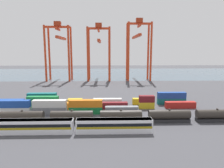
{
  "coord_description": "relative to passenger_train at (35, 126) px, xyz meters",
  "views": [
    {
      "loc": [
        13.46,
        -73.91,
        22.94
      ],
      "look_at": [
        16.68,
        34.63,
        5.38
      ],
      "focal_mm": 33.2,
      "sensor_mm": 36.0,
      "label": 1
    }
  ],
  "objects": [
    {
      "name": "ground_plane",
      "position": [
        6.6,
        58.04,
        -2.14
      ],
      "size": [
        420.0,
        420.0,
        0.0
      ],
      "primitive_type": "plane",
      "color": "#424247"
    },
    {
      "name": "harbour_water",
      "position": [
        6.6,
        154.89,
        -2.14
      ],
      "size": [
        400.0,
        110.0,
        0.01
      ],
      "primitive_type": "cube",
      "color": "#475B6B",
      "rests_on": "ground_plane"
    },
    {
      "name": "passenger_train",
      "position": [
        0.0,
        0.0,
        0.0
      ],
      "size": [
        66.22,
        3.14,
        3.9
      ],
      "color": "silver",
      "rests_on": "ground_plane"
    },
    {
      "name": "freight_tank_row",
      "position": [
        24.82,
        8.03,
        -0.08
      ],
      "size": [
        75.99,
        2.91,
        4.37
      ],
      "color": "#232326",
      "rests_on": "ground_plane"
    },
    {
      "name": "shipping_container_1",
      "position": [
        -13.64,
        17.91,
        -0.84
      ],
      "size": [
        12.1,
        2.44,
        2.6
      ],
      "primitive_type": "cube",
      "color": "silver",
      "rests_on": "ground_plane"
    },
    {
      "name": "shipping_container_2",
      "position": [
        -13.64,
        17.91,
        1.76
      ],
      "size": [
        12.1,
        2.44,
        2.6
      ],
      "primitive_type": "cube",
      "color": "#1C4299",
      "rests_on": "shipping_container_1"
    },
    {
      "name": "shipping_container_3",
      "position": [
        -0.5,
        17.91,
        -0.84
      ],
      "size": [
        12.1,
        2.44,
        2.6
      ],
      "primitive_type": "cube",
      "color": "slate",
      "rests_on": "ground_plane"
    },
    {
      "name": "shipping_container_4",
      "position": [
        -0.5,
        17.91,
        1.76
      ],
      "size": [
        12.1,
        2.44,
        2.6
      ],
      "primitive_type": "cube",
      "color": "silver",
      "rests_on": "shipping_container_3"
    },
    {
      "name": "shipping_container_5",
      "position": [
        12.64,
        17.91,
        -0.84
      ],
      "size": [
        12.1,
        2.44,
        2.6
      ],
      "primitive_type": "cube",
      "color": "#197538",
      "rests_on": "ground_plane"
    },
    {
      "name": "shipping_container_6",
      "position": [
        12.64,
        17.91,
        1.76
      ],
      "size": [
        12.1,
        2.44,
        2.6
      ],
      "primitive_type": "cube",
      "color": "orange",
      "rests_on": "shipping_container_5"
    },
    {
      "name": "shipping_container_7",
      "position": [
        25.78,
        17.91,
        -0.84
      ],
      "size": [
        12.1,
        2.44,
        2.6
      ],
      "primitive_type": "cube",
      "color": "slate",
      "rests_on": "ground_plane"
    },
    {
      "name": "shipping_container_8",
      "position": [
        -18.55,
        24.29,
        -0.84
      ],
      "size": [
        12.1,
        2.44,
        2.6
      ],
      "primitive_type": "cube",
      "color": "#1C4299",
      "rests_on": "ground_plane"
    },
    {
      "name": "shipping_container_9",
      "position": [
        -4.84,
        24.29,
        -0.84
      ],
      "size": [
        12.1,
        2.44,
        2.6
      ],
      "primitive_type": "cube",
      "color": "#197538",
      "rests_on": "ground_plane"
    },
    {
      "name": "shipping_container_10",
      "position": [
        -4.84,
        24.29,
        1.76
      ],
      "size": [
        12.1,
        2.44,
        2.6
      ],
      "primitive_type": "cube",
      "color": "#197538",
      "rests_on": "shipping_container_9"
    },
    {
      "name": "shipping_container_11",
      "position": [
        8.87,
        24.29,
        -0.84
      ],
      "size": [
        12.1,
        2.44,
        2.6
      ],
      "primitive_type": "cube",
      "color": "orange",
      "rests_on": "ground_plane"
    },
    {
      "name": "shipping_container_12",
      "position": [
        22.59,
        24.29,
        -0.84
      ],
      "size": [
        12.1,
        2.44,
        2.6
      ],
      "primitive_type": "cube",
      "color": "maroon",
      "rests_on": "ground_plane"
    },
    {
      "name": "shipping_container_13",
      "position": [
        36.3,
        24.29,
        -0.84
      ],
      "size": [
        6.04,
        2.44,
        2.6
      ],
      "primitive_type": "cube",
      "color": "gold",
      "rests_on": "ground_plane"
    },
    {
      "name": "shipping_container_14",
      "position": [
        36.3,
        24.29,
        1.76
      ],
      "size": [
        6.04,
        2.44,
        2.6
      ],
      "primitive_type": "cube",
      "color": "maroon",
      "rests_on": "shipping_container_13"
    },
    {
      "name": "shipping_container_15",
      "position": [
        50.01,
        24.29,
        -0.84
      ],
      "size": [
        12.1,
        2.44,
        2.6
      ],
      "primitive_type": "cube",
      "color": "#AD211C",
      "rests_on": "ground_plane"
    },
    {
      "name": "shipping_container_16",
      "position": [
        -20.92,
        30.67,
        -0.84
      ],
      "size": [
        12.1,
        2.44,
        2.6
      ],
      "primitive_type": "cube",
      "color": "#1C4299",
      "rests_on": "ground_plane"
    },
    {
      "name": "shipping_container_17",
      "position": [
        -7.06,
        30.67,
        -0.84
      ],
      "size": [
        12.1,
        2.44,
        2.6
      ],
      "primitive_type": "cube",
      "color": "#146066",
      "rests_on": "ground_plane"
    },
    {
      "name": "shipping_container_18",
      "position": [
        -7.06,
        30.67,
        1.76
      ],
      "size": [
        12.1,
        2.44,
        2.6
      ],
      "primitive_type": "cube",
      "color": "#146066",
      "rests_on": "shipping_container_17"
    },
    {
      "name": "shipping_container_19",
      "position": [
        6.81,
        30.67,
        -0.84
      ],
      "size": [
        6.04,
        2.44,
        2.6
      ],
      "primitive_type": "cube",
      "color": "gold",
      "rests_on": "ground_plane"
    },
    {
      "name": "shipping_container_20",
      "position": [
        20.67,
        30.67,
        -0.84
      ],
      "size": [
        12.1,
        2.44,
        2.6
      ],
      "primitive_type": "cube",
      "color": "silver",
      "rests_on": "ground_plane"
    },
    {
      "name": "shipping_container_21",
      "position": [
        34.53,
        30.67,
        -0.84
      ],
      "size": [
        6.04,
        2.44,
        2.6
      ],
      "primitive_type": "cube",
      "color": "gold",
      "rests_on": "ground_plane"
    },
    {
      "name": "shipping_container_22",
      "position": [
        48.4,
        30.67,
        -0.84
      ],
      "size": [
        12.1,
        2.44,
        2.6
      ],
      "primitive_type": "cube",
      "color": "#146066",
      "rests_on": "ground_plane"
    },
    {
      "name": "shipping_container_23",
      "position": [
        48.4,
        30.67,
        1.76
      ],
      "size": [
        12.1,
        2.44,
        2.6
      ],
      "primitive_type": "cube",
      "color": "#1C4299",
      "rests_on": "shipping_container_22"
    },
    {
      "name": "gantry_crane_west",
      "position": [
        -15.99,
        107.53,
        25.13
      ],
      "size": [
        18.88,
        33.98,
        44.5
      ],
      "color": "red",
      "rests_on": "ground_plane"
    },
    {
      "name": "gantry_crane_central",
      "position": [
        14.74,
        108.1,
        24.29
      ],
      "size": [
        17.75,
        37.43,
        43.48
      ],
      "color": "red",
      "rests_on": "ground_plane"
    },
    {
      "name": "gantry_crane_east",
      "position": [
        45.47,
        108.68,
        26.79
      ],
      "size": [
        18.56,
        41.39,
        47.11
      ],
      "color": "red",
      "rests_on": "ground_plane"
    }
  ]
}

